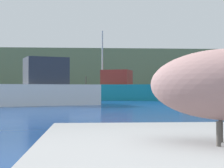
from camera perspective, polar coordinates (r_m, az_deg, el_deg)
hillside_backdrop at (r=83.15m, az=-3.64°, el=1.96°), size 140.00×14.69×9.58m
fishing_boat_teal at (r=28.64m, az=2.63°, el=-0.94°), size 8.42×5.29×5.72m
fishing_boat_white at (r=20.57m, az=-12.08°, el=-0.80°), size 7.68×4.73×5.32m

